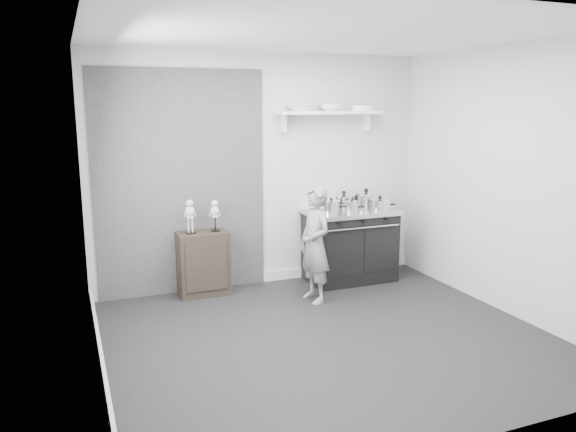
# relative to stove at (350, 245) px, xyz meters

# --- Properties ---
(ground) EXTENTS (4.00, 4.00, 0.00)m
(ground) POSITION_rel_stove_xyz_m (-1.01, -1.48, -0.44)
(ground) COLOR black
(ground) RESTS_ON ground
(room_shell) EXTENTS (4.02, 3.62, 2.71)m
(room_shell) POSITION_rel_stove_xyz_m (-1.10, -1.33, 1.20)
(room_shell) COLOR #B9B9B7
(room_shell) RESTS_ON ground
(wall_shelf) EXTENTS (1.30, 0.26, 0.24)m
(wall_shelf) POSITION_rel_stove_xyz_m (-0.21, 0.20, 1.57)
(wall_shelf) COLOR white
(wall_shelf) RESTS_ON room_shell
(stove) EXTENTS (1.09, 0.68, 0.87)m
(stove) POSITION_rel_stove_xyz_m (0.00, 0.00, 0.00)
(stove) COLOR black
(stove) RESTS_ON ground
(side_cabinet) EXTENTS (0.55, 0.32, 0.72)m
(side_cabinet) POSITION_rel_stove_xyz_m (-1.78, 0.13, -0.08)
(side_cabinet) COLOR black
(side_cabinet) RESTS_ON ground
(child) EXTENTS (0.36, 0.50, 1.27)m
(child) POSITION_rel_stove_xyz_m (-0.71, -0.53, 0.19)
(child) COLOR gray
(child) RESTS_ON ground
(pot_front_left) EXTENTS (0.29, 0.21, 0.18)m
(pot_front_left) POSITION_rel_stove_xyz_m (-0.31, -0.10, 0.51)
(pot_front_left) COLOR silver
(pot_front_left) RESTS_ON stove
(pot_back_left) EXTENTS (0.38, 0.29, 0.22)m
(pot_back_left) POSITION_rel_stove_xyz_m (-0.04, 0.11, 0.52)
(pot_back_left) COLOR silver
(pot_back_left) RESTS_ON stove
(pot_back_right) EXTENTS (0.38, 0.30, 0.23)m
(pot_back_right) POSITION_rel_stove_xyz_m (0.25, 0.08, 0.53)
(pot_back_right) COLOR silver
(pot_back_right) RESTS_ON stove
(pot_front_right) EXTENTS (0.34, 0.26, 0.18)m
(pot_front_right) POSITION_rel_stove_xyz_m (0.30, -0.17, 0.50)
(pot_front_right) COLOR silver
(pot_front_right) RESTS_ON stove
(pot_front_center) EXTENTS (0.25, 0.16, 0.16)m
(pot_front_center) POSITION_rel_stove_xyz_m (-0.08, -0.17, 0.50)
(pot_front_center) COLOR silver
(pot_front_center) RESTS_ON stove
(skeleton_full) EXTENTS (0.12, 0.08, 0.43)m
(skeleton_full) POSITION_rel_stove_xyz_m (-1.91, 0.13, 0.50)
(skeleton_full) COLOR beige
(skeleton_full) RESTS_ON side_cabinet
(skeleton_torso) EXTENTS (0.11, 0.07, 0.41)m
(skeleton_torso) POSITION_rel_stove_xyz_m (-1.63, 0.13, 0.48)
(skeleton_torso) COLOR beige
(skeleton_torso) RESTS_ON side_cabinet
(bowl_large) EXTENTS (0.30, 0.30, 0.07)m
(bowl_large) POSITION_rel_stove_xyz_m (-0.58, 0.19, 1.64)
(bowl_large) COLOR white
(bowl_large) RESTS_ON wall_shelf
(bowl_small) EXTENTS (0.26, 0.26, 0.08)m
(bowl_small) POSITION_rel_stove_xyz_m (-0.19, 0.19, 1.64)
(bowl_small) COLOR white
(bowl_small) RESTS_ON wall_shelf
(plate_stack) EXTENTS (0.27, 0.27, 0.06)m
(plate_stack) POSITION_rel_stove_xyz_m (0.23, 0.19, 1.63)
(plate_stack) COLOR white
(plate_stack) RESTS_ON wall_shelf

